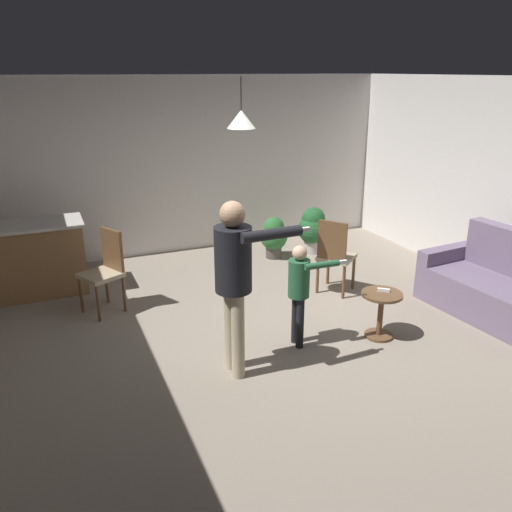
% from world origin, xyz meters
% --- Properties ---
extents(ground, '(7.68, 7.68, 0.00)m').
position_xyz_m(ground, '(0.00, 0.00, 0.00)').
color(ground, gray).
extents(wall_back, '(6.40, 0.10, 2.70)m').
position_xyz_m(wall_back, '(0.00, 3.20, 1.35)').
color(wall_back, silver).
rests_on(wall_back, ground).
extents(wall_right, '(0.10, 6.40, 2.70)m').
position_xyz_m(wall_right, '(3.20, 0.00, 1.35)').
color(wall_right, silver).
rests_on(wall_right, ground).
extents(couch_floral, '(1.01, 1.87, 1.00)m').
position_xyz_m(couch_floral, '(2.56, -0.64, 0.33)').
color(couch_floral, slate).
rests_on(couch_floral, ground).
extents(kitchen_counter, '(1.26, 0.66, 0.95)m').
position_xyz_m(kitchen_counter, '(-2.45, 2.20, 0.48)').
color(kitchen_counter, olive).
rests_on(kitchen_counter, ground).
extents(side_table_by_couch, '(0.44, 0.44, 0.52)m').
position_xyz_m(side_table_by_couch, '(0.95, -0.52, 0.33)').
color(side_table_by_couch, brown).
rests_on(side_table_by_couch, ground).
extents(person_adult, '(0.85, 0.49, 1.70)m').
position_xyz_m(person_adult, '(-0.74, -0.57, 1.05)').
color(person_adult, tan).
rests_on(person_adult, ground).
extents(person_child, '(0.58, 0.34, 1.11)m').
position_xyz_m(person_child, '(0.06, -0.33, 0.69)').
color(person_child, black).
rests_on(person_child, ground).
extents(dining_chair_by_counter, '(0.59, 0.59, 1.00)m').
position_xyz_m(dining_chair_by_counter, '(1.10, 0.71, 0.55)').
color(dining_chair_by_counter, brown).
rests_on(dining_chair_by_counter, ground).
extents(dining_chair_near_wall, '(0.56, 0.56, 1.00)m').
position_xyz_m(dining_chair_near_wall, '(-1.68, 1.33, 0.55)').
color(dining_chair_near_wall, brown).
rests_on(dining_chair_near_wall, ground).
extents(potted_plant_corner, '(0.42, 0.42, 0.65)m').
position_xyz_m(potted_plant_corner, '(0.96, 2.26, 0.36)').
color(potted_plant_corner, '#4C4742').
rests_on(potted_plant_corner, ground).
extents(potted_plant_by_wall, '(0.48, 0.48, 0.74)m').
position_xyz_m(potted_plant_by_wall, '(1.63, 2.24, 0.41)').
color(potted_plant_by_wall, '#B7B2AD').
rests_on(potted_plant_by_wall, ground).
extents(spare_remote_on_table, '(0.12, 0.11, 0.04)m').
position_xyz_m(spare_remote_on_table, '(0.99, -0.50, 0.54)').
color(spare_remote_on_table, white).
rests_on(spare_remote_on_table, side_table_by_couch).
extents(ceiling_light_pendant, '(0.32, 0.32, 0.55)m').
position_xyz_m(ceiling_light_pendant, '(-0.11, 0.84, 2.25)').
color(ceiling_light_pendant, silver).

